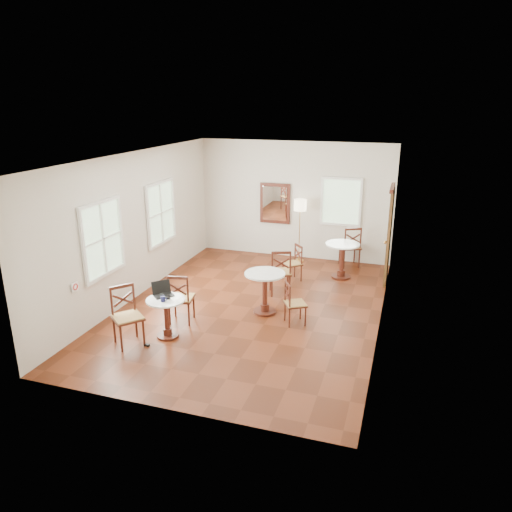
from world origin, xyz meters
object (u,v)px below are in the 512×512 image
Objects in this scene: chair_mid_b at (294,303)px; mouse at (168,298)px; chair_near_a at (181,298)px; floor_lamp at (300,209)px; chair_mid_a at (280,272)px; cafe_table_mid at (265,288)px; cafe_table_near at (166,314)px; chair_near_b at (127,316)px; chair_back_a at (350,246)px; water_glass at (163,295)px; laptop at (162,292)px; cafe_table_back at (342,257)px; chair_back_b at (293,263)px; power_adapter at (147,345)px; navy_mug at (163,299)px.

chair_mid_b reaches higher than mouse.
mouse is at bearing 85.02° from chair_near_a.
chair_near_a is 4.43m from floor_lamp.
cafe_table_mid is at bearing 66.93° from chair_mid_a.
floor_lamp reaches higher than mouse.
cafe_table_near is 0.70× the size of chair_near_b.
chair_back_a reaches higher than chair_near_b.
water_glass reaches higher than mouse.
laptop is (-2.70, -4.60, 0.26)m from chair_back_a.
cafe_table_back is at bearing -149.31° from chair_mid_a.
floor_lamp is at bearing 144.31° from cafe_table_back.
water_glass is (-1.45, -2.46, 0.26)m from chair_mid_a.
chair_back_b is 1.93× the size of laptop.
cafe_table_back is at bearing 55.43° from mouse.
cafe_table_near is at bearing 81.63° from chair_near_a.
chair_mid_b is 3.62m from chair_back_a.
cafe_table_mid reaches higher than power_adapter.
chair_back_b reaches higher than cafe_table_near.
chair_back_b is at bearing 86.96° from cafe_table_mid.
chair_mid_b is 2.27m from chair_back_b.
laptop is at bearing -125.06° from cafe_table_back.
cafe_table_mid is at bearing 47.97° from cafe_table_near.
cafe_table_back is at bearing 56.47° from water_glass.
chair_mid_a is at bearing 59.28° from mouse.
floor_lamp is at bearing -108.14° from chair_mid_a.
floor_lamp is at bearing 74.21° from water_glass.
chair_back_b is at bearing -115.11° from chair_mid_a.
floor_lamp is at bearing -24.37° from chair_back_a.
floor_lamp is (-0.08, 3.28, 0.85)m from cafe_table_mid.
laptop is at bearing 137.83° from mouse.
floor_lamp is (1.77, 5.19, 0.85)m from chair_near_b.
cafe_table_back reaches higher than water_glass.
chair_mid_a is 3.34m from power_adapter.
floor_lamp is at bearing -18.90° from chair_mid_b.
chair_back_a reaches higher than chair_near_a.
cafe_table_mid is at bearing 46.13° from mouse.
chair_back_a is 1.55m from floor_lamp.
chair_near_b reaches higher than cafe_table_near.
cafe_table_mid reaches higher than chair_mid_b.
laptop is at bearing 85.21° from chair_mid_b.
chair_mid_a is 8.61× the size of navy_mug.
chair_near_b is (-0.51, -0.43, 0.07)m from cafe_table_near.
mouse is at bearing 76.27° from navy_mug.
cafe_table_near is 0.69× the size of chair_back_a.
cafe_table_back is 0.83× the size of chair_mid_a.
chair_near_a is 0.60× the size of floor_lamp.
cafe_table_mid is at bearing -157.89° from chair_near_a.
navy_mug is at bearing -130.01° from cafe_table_mid.
chair_mid_a is at bearing -128.31° from cafe_table_back.
chair_near_a is 2.26× the size of laptop.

